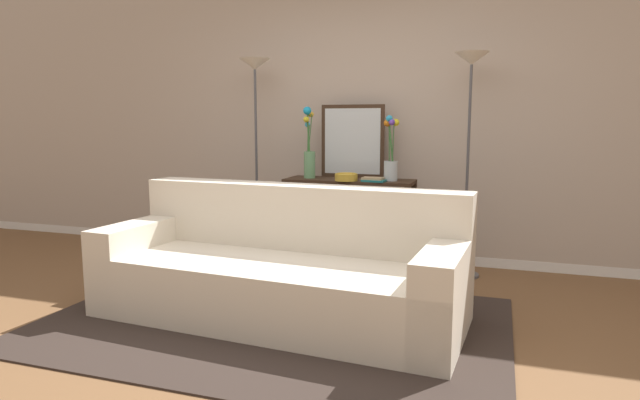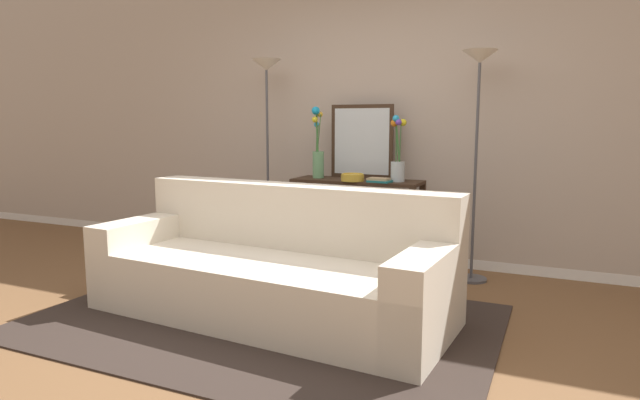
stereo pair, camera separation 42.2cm
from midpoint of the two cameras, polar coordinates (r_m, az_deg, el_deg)
name	(u,v)px [view 2 (the right image)]	position (r m, az deg, el deg)	size (l,w,h in m)	color
ground_plane	(271,340)	(3.43, -1.56, -14.65)	(16.00, 16.00, 0.02)	brown
back_wall	(384,102)	(5.25, 9.12, 10.22)	(12.00, 0.15, 3.04)	white
area_rug	(261,321)	(3.69, -2.89, -12.72)	(3.02, 2.00, 0.01)	#332823
couch	(273,271)	(3.73, -1.70, -7.56)	(2.52, 1.12, 0.88)	beige
console_table	(357,207)	(4.92, 6.37, -0.79)	(1.17, 0.40, 0.81)	#382619
floor_lamp_left	(267,103)	(5.23, -3.31, 10.17)	(0.28, 0.28, 1.92)	#4C4C51
floor_lamp_right	(478,102)	(4.66, 18.94, 9.80)	(0.28, 0.28, 1.90)	#4C4C51
wall_mirror	(362,141)	(5.02, 6.85, 6.16)	(0.60, 0.02, 0.67)	#382619
vase_tall_flowers	(318,151)	(4.98, 2.20, 5.14)	(0.11, 0.13, 0.65)	#669E6B
vase_short_flowers	(398,159)	(4.75, 10.76, 4.28)	(0.13, 0.12, 0.57)	silver
fruit_bowl	(353,177)	(4.76, 6.01, 2.40)	(0.20, 0.20, 0.07)	gold
book_stack	(379,180)	(4.69, 8.85, 2.07)	(0.21, 0.16, 0.04)	#1E7075
book_row_under_console	(326,258)	(5.12, 3.02, -6.12)	(0.34, 0.17, 0.13)	silver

